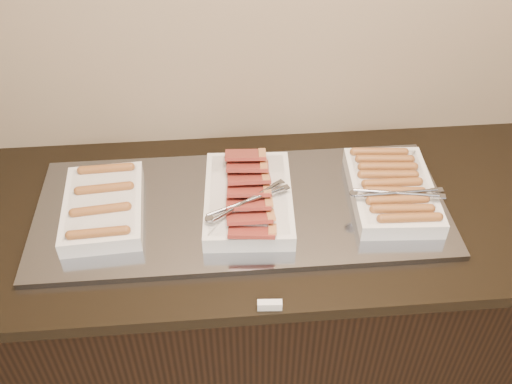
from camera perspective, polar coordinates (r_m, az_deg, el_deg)
The scene contains 6 objects.
counter at distance 2.03m, azimuth -0.77°, elevation -11.05°, with size 2.06×0.76×0.90m.
warming_tray at distance 1.68m, azimuth -1.45°, elevation -1.61°, with size 1.20×0.50×0.02m, color gray.
dish_left at distance 1.69m, azimuth -15.01°, elevation -1.37°, with size 0.24×0.34×0.07m.
dish_center at distance 1.65m, azimuth -0.78°, elevation -0.59°, with size 0.28×0.40×0.09m.
dish_right at distance 1.73m, azimuth 13.44°, elevation 0.24°, with size 0.27×0.37×0.08m.
label_holder at distance 1.44m, azimuth 1.38°, elevation -11.24°, with size 0.06×0.02×0.02m, color white.
Camera 1 is at (-0.08, 0.91, 2.06)m, focal length 40.00 mm.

